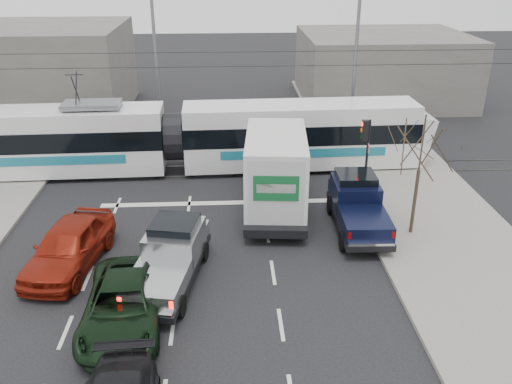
{
  "coord_description": "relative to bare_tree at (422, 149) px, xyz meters",
  "views": [
    {
      "loc": [
        0.16,
        -16.75,
        10.9
      ],
      "look_at": [
        1.25,
        3.2,
        1.8
      ],
      "focal_mm": 38.0,
      "sensor_mm": 36.0,
      "label": 1
    }
  ],
  "objects": [
    {
      "name": "street_lamp_far",
      "position": [
        -11.79,
        13.5,
        1.32
      ],
      "size": [
        2.38,
        0.25,
        9.0
      ],
      "color": "slate",
      "rests_on": "ground"
    },
    {
      "name": "traffic_signal",
      "position": [
        -1.13,
        4.0,
        -1.05
      ],
      "size": [
        0.44,
        0.44,
        3.6
      ],
      "color": "black",
      "rests_on": "ground"
    },
    {
      "name": "box_truck",
      "position": [
        -5.36,
        2.85,
        -1.97
      ],
      "size": [
        3.14,
        7.55,
        3.68
      ],
      "rotation": [
        0.0,
        0.0,
        -0.08
      ],
      "color": "black",
      "rests_on": "ground"
    },
    {
      "name": "catenary",
      "position": [
        -7.6,
        7.5,
        0.09
      ],
      "size": [
        60.0,
        0.2,
        7.0
      ],
      "color": "black",
      "rests_on": "ground"
    },
    {
      "name": "red_car",
      "position": [
        -13.36,
        -1.65,
        -2.93
      ],
      "size": [
        2.89,
        5.34,
        1.72
      ],
      "primitive_type": "imported",
      "rotation": [
        0.0,
        0.0,
        -0.18
      ],
      "color": "maroon",
      "rests_on": "ground"
    },
    {
      "name": "building_right",
      "position": [
        4.4,
        21.5,
        -1.29
      ],
      "size": [
        12.0,
        10.0,
        5.0
      ],
      "primitive_type": "cube",
      "color": "slate",
      "rests_on": "ground"
    },
    {
      "name": "ground",
      "position": [
        -7.6,
        -2.5,
        -3.79
      ],
      "size": [
        120.0,
        120.0,
        0.0
      ],
      "primitive_type": "plane",
      "color": "black",
      "rests_on": "ground"
    },
    {
      "name": "silver_pickup",
      "position": [
        -9.55,
        -2.68,
        -2.81
      ],
      "size": [
        2.82,
        5.68,
        1.97
      ],
      "rotation": [
        0.0,
        0.0,
        -0.19
      ],
      "color": "black",
      "rests_on": "ground"
    },
    {
      "name": "street_lamp_near",
      "position": [
        -0.29,
        11.5,
        1.32
      ],
      "size": [
        2.38,
        0.25,
        9.0
      ],
      "color": "slate",
      "rests_on": "ground"
    },
    {
      "name": "building_left",
      "position": [
        -21.6,
        19.5,
        -0.79
      ],
      "size": [
        14.0,
        10.0,
        6.0
      ],
      "primitive_type": "cube",
      "color": "slate",
      "rests_on": "ground"
    },
    {
      "name": "rails",
      "position": [
        -7.6,
        7.5,
        -3.78
      ],
      "size": [
        60.0,
        1.6,
        0.03
      ],
      "primitive_type": "cube",
      "color": "#33302D",
      "rests_on": "ground"
    },
    {
      "name": "bare_tree",
      "position": [
        0.0,
        0.0,
        0.0
      ],
      "size": [
        2.4,
        2.4,
        5.0
      ],
      "color": "#47382B",
      "rests_on": "ground"
    },
    {
      "name": "green_car",
      "position": [
        -10.81,
        -5.17,
        -3.08
      ],
      "size": [
        2.55,
        5.21,
        1.43
      ],
      "primitive_type": "imported",
      "rotation": [
        0.0,
        0.0,
        0.04
      ],
      "color": "black",
      "rests_on": "ground"
    },
    {
      "name": "tram",
      "position": [
        -10.28,
        7.6,
        -1.95
      ],
      "size": [
        25.5,
        3.31,
        5.19
      ],
      "rotation": [
        0.0,
        0.0,
        0.03
      ],
      "color": "white",
      "rests_on": "ground"
    },
    {
      "name": "navy_pickup",
      "position": [
        -2.09,
        0.87,
        -2.73
      ],
      "size": [
        2.13,
        5.19,
        2.16
      ],
      "rotation": [
        0.0,
        0.0,
        -0.03
      ],
      "color": "black",
      "rests_on": "ground"
    },
    {
      "name": "sidewalk_right",
      "position": [
        1.4,
        -2.5,
        -3.72
      ],
      "size": [
        6.0,
        60.0,
        0.15
      ],
      "primitive_type": "cube",
      "color": "gray",
      "rests_on": "ground"
    }
  ]
}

